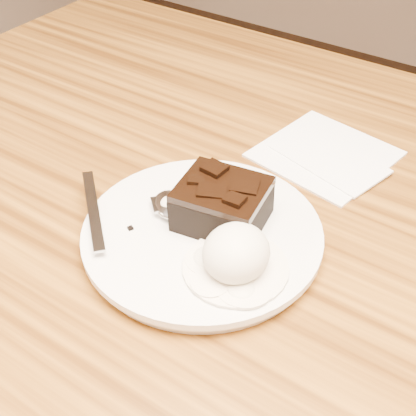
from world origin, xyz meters
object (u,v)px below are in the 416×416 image
Objects in this scene: spoon at (170,206)px; dining_table at (253,410)px; brownie at (222,207)px; napkin at (325,153)px; ice_cream_scoop at (236,253)px; plate at (202,237)px.

dining_table is at bearing -7.66° from spoon.
brownie reaches higher than napkin.
ice_cream_scoop is 0.34× the size of spoon.
dining_table is 14.63× the size of brownie.
spoon reaches higher than dining_table.
dining_table is 0.40m from napkin.
dining_table is at bearing 101.22° from ice_cream_scoop.
dining_table is 0.42m from brownie.
napkin is at bearing 90.86° from dining_table.
plate is 2.88× the size of brownie.
plate is 1.67× the size of napkin.
brownie is 0.06m from spoon.
napkin is (-0.02, 0.24, -0.04)m from ice_cream_scoop.
ice_cream_scoop reaches higher than spoon.
spoon is at bearing 171.98° from plate.
napkin is (0.03, 0.21, -0.01)m from plate.
ice_cream_scoop is 0.11m from spoon.
napkin is at bearing 82.66° from brownie.
brownie is at bearing -97.34° from napkin.
ice_cream_scoop reaches higher than dining_table.
napkin is at bearing 80.99° from plate.
spoon is (-0.04, 0.01, 0.02)m from plate.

